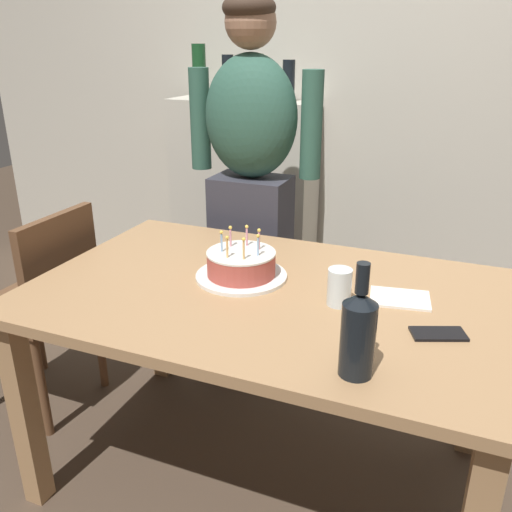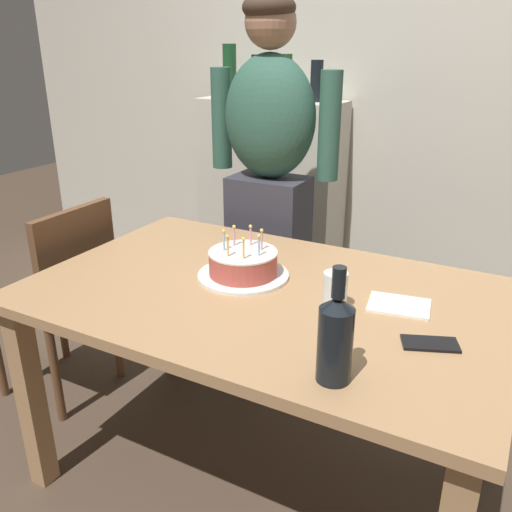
% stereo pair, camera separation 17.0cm
% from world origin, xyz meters
% --- Properties ---
extents(ground_plane, '(10.00, 10.00, 0.00)m').
position_xyz_m(ground_plane, '(0.00, 0.00, 0.00)').
color(ground_plane, '#47382B').
extents(back_wall, '(5.20, 0.10, 2.60)m').
position_xyz_m(back_wall, '(0.00, 1.55, 1.30)').
color(back_wall, beige).
rests_on(back_wall, ground_plane).
extents(dining_table, '(1.50, 0.96, 0.74)m').
position_xyz_m(dining_table, '(0.00, 0.00, 0.64)').
color(dining_table, '#A37A51').
rests_on(dining_table, ground_plane).
extents(birthday_cake, '(0.31, 0.31, 0.17)m').
position_xyz_m(birthday_cake, '(-0.11, 0.05, 0.78)').
color(birthday_cake, white).
rests_on(birthday_cake, dining_table).
extents(water_glass_near, '(0.07, 0.07, 0.11)m').
position_xyz_m(water_glass_near, '(0.24, -0.02, 0.80)').
color(water_glass_near, silver).
rests_on(water_glass_near, dining_table).
extents(wine_bottle, '(0.08, 0.08, 0.28)m').
position_xyz_m(wine_bottle, '(0.37, -0.36, 0.85)').
color(wine_bottle, black).
rests_on(wine_bottle, dining_table).
extents(cell_phone, '(0.16, 0.12, 0.01)m').
position_xyz_m(cell_phone, '(0.53, -0.09, 0.74)').
color(cell_phone, black).
rests_on(cell_phone, dining_table).
extents(napkin_stack, '(0.20, 0.16, 0.01)m').
position_xyz_m(napkin_stack, '(0.41, 0.09, 0.74)').
color(napkin_stack, white).
rests_on(napkin_stack, dining_table).
extents(person_man_bearded, '(0.61, 0.27, 1.66)m').
position_xyz_m(person_man_bearded, '(-0.35, 0.70, 0.87)').
color(person_man_bearded, '#33333D').
rests_on(person_man_bearded, ground_plane).
extents(dining_chair, '(0.42, 0.42, 0.87)m').
position_xyz_m(dining_chair, '(-0.97, 0.04, 0.52)').
color(dining_chair, brown).
rests_on(dining_chair, ground_plane).
extents(shelf_cabinet, '(0.82, 0.30, 1.47)m').
position_xyz_m(shelf_cabinet, '(-0.66, 1.33, 0.60)').
color(shelf_cabinet, beige).
rests_on(shelf_cabinet, ground_plane).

